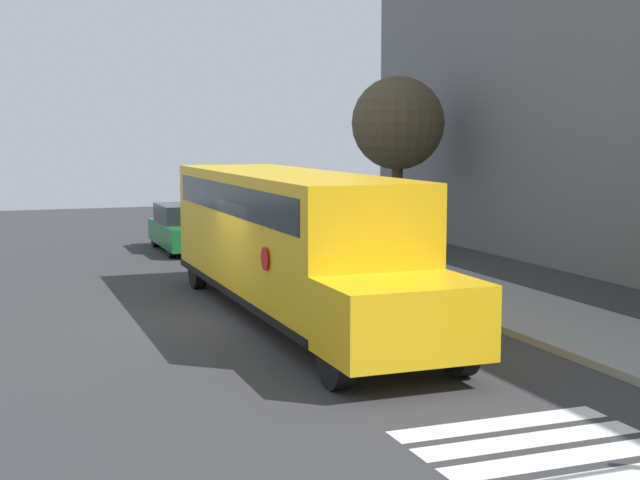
{
  "coord_description": "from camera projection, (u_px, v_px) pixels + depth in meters",
  "views": [
    {
      "loc": [
        18.07,
        -4.42,
        3.95
      ],
      "look_at": [
        0.62,
        2.1,
        1.71
      ],
      "focal_mm": 50.0,
      "sensor_mm": 36.0,
      "label": 1
    }
  ],
  "objects": [
    {
      "name": "school_bus",
      "position": [
        289.0,
        234.0,
        19.08
      ],
      "size": [
        11.84,
        2.57,
        3.11
      ],
      "color": "yellow",
      "rests_on": "ground"
    },
    {
      "name": "parked_car",
      "position": [
        185.0,
        228.0,
        29.93
      ],
      "size": [
        4.35,
        1.76,
        1.56
      ],
      "color": "#196B2D",
      "rests_on": "ground"
    },
    {
      "name": "ground_plane",
      "position": [
        217.0,
        321.0,
        18.82
      ],
      "size": [
        60.0,
        60.0,
        0.0
      ],
      "primitive_type": "plane",
      "color": "#333335"
    },
    {
      "name": "sidewalk_strip",
      "position": [
        485.0,
        298.0,
        21.07
      ],
      "size": [
        44.0,
        3.0,
        0.15
      ],
      "color": "gray",
      "rests_on": "ground"
    },
    {
      "name": "tree_near_sidewalk",
      "position": [
        398.0,
        124.0,
        29.82
      ],
      "size": [
        3.13,
        3.13,
        5.85
      ],
      "color": "#423323",
      "rests_on": "ground"
    },
    {
      "name": "crosswalk_stripes",
      "position": [
        598.0,
        479.0,
        10.21
      ],
      "size": [
        4.7,
        3.2,
        0.01
      ],
      "color": "white",
      "rests_on": "ground"
    }
  ]
}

